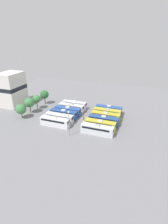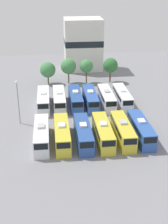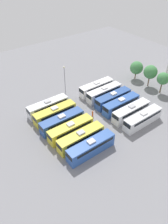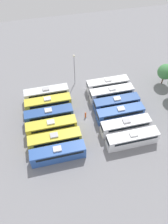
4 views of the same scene
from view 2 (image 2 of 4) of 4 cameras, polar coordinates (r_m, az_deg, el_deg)
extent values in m
plane|color=gray|center=(62.98, 0.61, -1.62)|extent=(110.82, 110.82, 0.00)
cube|color=silver|center=(54.95, -7.75, -4.19)|extent=(2.53, 10.94, 3.13)
cube|color=black|center=(54.79, -7.80, -3.25)|extent=(2.57, 9.30, 0.69)
cube|color=black|center=(49.78, -7.88, -6.32)|extent=(2.23, 0.08, 1.10)
cube|color=#B2B2B7|center=(54.15, -7.86, -2.57)|extent=(1.20, 1.60, 0.35)
cube|color=gold|center=(54.90, -4.04, -4.04)|extent=(2.53, 10.94, 3.13)
cube|color=black|center=(54.73, -4.08, -3.10)|extent=(2.57, 9.30, 0.69)
cube|color=black|center=(49.73, -3.77, -6.16)|extent=(2.23, 0.08, 1.10)
cube|color=silver|center=(54.09, -4.10, -2.42)|extent=(1.20, 1.60, 0.35)
cube|color=#284C93|center=(54.87, -0.14, -3.99)|extent=(2.53, 10.94, 3.13)
cube|color=black|center=(54.70, -0.17, -3.05)|extent=(2.57, 9.30, 0.69)
cube|color=black|center=(49.73, 0.55, -6.10)|extent=(2.23, 0.08, 1.10)
cube|color=silver|center=(54.06, -0.14, -2.37)|extent=(1.20, 1.60, 0.35)
cube|color=gold|center=(55.39, 3.50, -3.75)|extent=(2.53, 10.94, 3.13)
cube|color=black|center=(55.22, 3.47, -2.82)|extent=(2.57, 9.30, 0.69)
cube|color=black|center=(50.29, 4.56, -5.80)|extent=(2.23, 0.08, 1.10)
cube|color=silver|center=(54.59, 3.54, -2.14)|extent=(1.20, 1.60, 0.35)
cube|color=gold|center=(56.24, 7.08, -3.44)|extent=(2.53, 10.94, 3.13)
cube|color=black|center=(56.07, 7.06, -2.52)|extent=(2.57, 9.30, 0.69)
cube|color=black|center=(51.20, 8.49, -5.42)|extent=(2.23, 0.08, 1.10)
cube|color=#B2B2B7|center=(55.45, 7.17, -1.85)|extent=(1.20, 1.60, 0.35)
cube|color=#2D56A8|center=(57.18, 10.35, -3.17)|extent=(2.53, 10.94, 3.13)
cube|color=black|center=(57.02, 10.34, -2.27)|extent=(2.57, 9.30, 0.69)
cube|color=black|center=(52.22, 12.06, -5.09)|extent=(2.23, 0.08, 1.10)
cube|color=silver|center=(56.41, 10.48, -1.61)|extent=(1.20, 1.60, 0.35)
cube|color=white|center=(69.37, -7.41, 2.13)|extent=(2.53, 10.94, 3.13)
cube|color=black|center=(69.30, -7.44, 2.89)|extent=(2.57, 9.30, 0.69)
cube|color=black|center=(64.00, -7.48, 1.00)|extent=(2.23, 0.08, 1.10)
cube|color=white|center=(68.73, -7.48, 3.48)|extent=(1.20, 1.60, 0.35)
cube|color=silver|center=(69.31, -4.55, 2.25)|extent=(2.53, 10.94, 3.13)
cube|color=black|center=(69.24, -4.58, 3.00)|extent=(2.57, 9.30, 0.69)
cube|color=black|center=(63.95, -4.38, 1.12)|extent=(2.23, 0.08, 1.10)
cube|color=white|center=(68.67, -4.60, 3.59)|extent=(1.20, 1.60, 0.35)
cube|color=#284C93|center=(69.52, -1.56, 2.39)|extent=(2.53, 10.94, 3.13)
cube|color=black|center=(69.45, -1.59, 3.14)|extent=(2.57, 9.30, 0.69)
cube|color=black|center=(64.17, -1.14, 1.28)|extent=(2.23, 0.08, 1.10)
cube|color=white|center=(68.89, -1.58, 3.73)|extent=(1.20, 1.60, 0.35)
cube|color=#2D56A8|center=(69.63, 1.17, 2.43)|extent=(2.53, 10.94, 3.13)
cube|color=black|center=(69.56, 1.15, 3.18)|extent=(2.57, 9.30, 0.69)
cube|color=black|center=(64.31, 1.81, 1.33)|extent=(2.23, 0.08, 1.10)
cube|color=white|center=(69.00, 1.19, 3.77)|extent=(1.20, 1.60, 0.35)
cube|color=white|center=(70.09, 4.16, 2.52)|extent=(2.53, 10.94, 3.13)
cube|color=black|center=(70.02, 4.14, 3.27)|extent=(2.57, 9.30, 0.69)
cube|color=black|center=(64.82, 5.03, 1.43)|extent=(2.23, 0.08, 1.10)
cube|color=#B2B2B7|center=(69.46, 4.20, 3.85)|extent=(1.20, 1.60, 0.35)
cube|color=silver|center=(70.95, 7.02, 2.68)|extent=(2.53, 10.94, 3.13)
cube|color=black|center=(70.88, 7.00, 3.41)|extent=(2.57, 9.30, 0.69)
cube|color=black|center=(65.73, 8.11, 1.61)|extent=(2.23, 0.08, 1.10)
cube|color=white|center=(70.32, 7.09, 3.99)|extent=(1.20, 1.60, 0.35)
cylinder|color=#CC4C19|center=(62.71, 0.06, -0.96)|extent=(0.36, 0.36, 1.54)
sphere|color=tan|center=(62.33, 0.06, -0.22)|extent=(0.24, 0.24, 0.24)
cylinder|color=gray|center=(61.46, -11.89, 1.46)|extent=(0.20, 0.20, 8.45)
sphere|color=#EAE5C6|center=(59.91, -12.25, 5.34)|extent=(0.60, 0.60, 0.60)
cylinder|color=brown|center=(83.87, -6.56, 5.94)|extent=(0.33, 0.33, 2.46)
sphere|color=#428447|center=(83.07, -6.65, 7.68)|extent=(4.09, 4.09, 4.09)
cylinder|color=brown|center=(83.76, -2.82, 6.34)|extent=(0.34, 0.34, 3.27)
sphere|color=#428447|center=(82.86, -2.86, 8.35)|extent=(4.09, 4.09, 4.09)
cylinder|color=brown|center=(83.93, 0.44, 6.46)|extent=(0.34, 0.34, 3.43)
sphere|color=#428447|center=(83.06, 0.44, 8.39)|extent=(3.52, 3.52, 3.52)
cylinder|color=brown|center=(84.90, 4.78, 6.54)|extent=(0.40, 0.40, 3.30)
sphere|color=#2D6B33|center=(84.02, 4.85, 8.50)|extent=(3.93, 3.93, 3.93)
cube|color=silver|center=(95.01, -0.16, 12.26)|extent=(10.98, 8.44, 15.10)
cube|color=black|center=(94.85, -0.16, 12.71)|extent=(11.04, 8.50, 1.80)
camera|label=1|loc=(61.92, -65.05, 13.91)|focal=28.00mm
camera|label=3|loc=(49.46, 53.61, 23.89)|focal=35.00mm
camera|label=4|loc=(62.97, 38.27, 30.59)|focal=35.00mm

